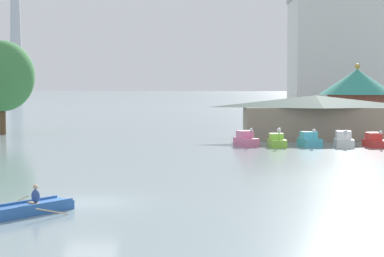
% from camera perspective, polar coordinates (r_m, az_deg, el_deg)
% --- Properties ---
extents(ground_plane, '(2000.00, 2000.00, 0.00)m').
position_cam_1_polar(ground_plane, '(30.37, -9.47, -6.60)').
color(ground_plane, gray).
extents(rowboat_with_rower, '(3.40, 3.73, 1.24)m').
position_cam_1_polar(rowboat_with_rower, '(28.13, -14.70, -7.01)').
color(rowboat_with_rower, '#2D60AD').
rests_on(rowboat_with_rower, ground).
extents(pedal_boat_pink, '(2.32, 3.05, 1.74)m').
position_cam_1_polar(pedal_boat_pink, '(58.81, 4.62, -1.03)').
color(pedal_boat_pink, pink).
rests_on(pedal_boat_pink, ground).
extents(pedal_boat_lime, '(1.54, 2.63, 1.82)m').
position_cam_1_polar(pedal_boat_lime, '(58.16, 7.40, -1.16)').
color(pedal_boat_lime, '#8CCC3F').
rests_on(pedal_boat_lime, ground).
extents(pedal_boat_cyan, '(2.05, 2.69, 1.70)m').
position_cam_1_polar(pedal_boat_cyan, '(59.05, 10.31, -1.07)').
color(pedal_boat_cyan, '#4CB7CC').
rests_on(pedal_boat_cyan, ground).
extents(pedal_boat_white, '(1.70, 2.42, 1.61)m').
position_cam_1_polar(pedal_boat_white, '(59.32, 13.29, -1.06)').
color(pedal_boat_white, white).
rests_on(pedal_boat_white, ground).
extents(pedal_boat_red, '(1.78, 2.96, 1.59)m').
position_cam_1_polar(pedal_boat_red, '(59.84, 15.94, -1.12)').
color(pedal_boat_red, red).
rests_on(pedal_boat_red, ground).
extents(boathouse, '(15.82, 5.98, 4.63)m').
position_cam_1_polar(boathouse, '(66.85, 10.80, 1.08)').
color(boathouse, gray).
rests_on(boathouse, ground).
extents(green_roof_pavilion, '(9.47, 9.47, 8.46)m').
position_cam_1_polar(green_roof_pavilion, '(82.22, 14.42, 2.87)').
color(green_roof_pavilion, brown).
rests_on(green_roof_pavilion, ground).
extents(background_building_block, '(23.41, 13.66, 24.23)m').
position_cam_1_polar(background_building_block, '(133.29, 13.67, 6.50)').
color(background_building_block, silver).
rests_on(background_building_block, ground).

